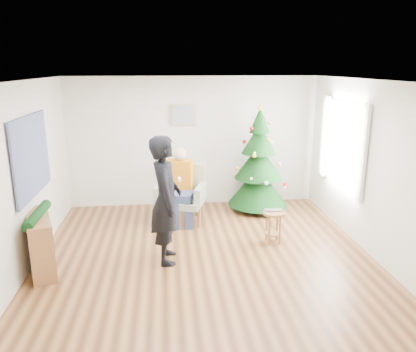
{
  "coord_description": "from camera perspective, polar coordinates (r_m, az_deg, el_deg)",
  "views": [
    {
      "loc": [
        -0.55,
        -5.56,
        2.8
      ],
      "look_at": [
        0.1,
        0.6,
        1.1
      ],
      "focal_mm": 35.0,
      "sensor_mm": 36.0,
      "label": 1
    }
  ],
  "objects": [
    {
      "name": "floor",
      "position": [
        6.25,
        -0.34,
        -11.27
      ],
      "size": [
        5.0,
        5.0,
        0.0
      ],
      "primitive_type": "plane",
      "color": "brown",
      "rests_on": "ground"
    },
    {
      "name": "ceiling",
      "position": [
        5.59,
        -0.38,
        13.29
      ],
      "size": [
        5.0,
        5.0,
        0.0
      ],
      "primitive_type": "plane",
      "rotation": [
        3.14,
        0.0,
        0.0
      ],
      "color": "white",
      "rests_on": "wall_back"
    },
    {
      "name": "wall_back",
      "position": [
        8.22,
        -2.09,
        4.81
      ],
      "size": [
        5.0,
        0.0,
        5.0
      ],
      "primitive_type": "plane",
      "rotation": [
        1.57,
        0.0,
        0.0
      ],
      "color": "silver",
      "rests_on": "floor"
    },
    {
      "name": "wall_front",
      "position": [
        3.45,
        3.82,
        -10.4
      ],
      "size": [
        5.0,
        0.0,
        5.0
      ],
      "primitive_type": "plane",
      "rotation": [
        -1.57,
        0.0,
        0.0
      ],
      "color": "silver",
      "rests_on": "floor"
    },
    {
      "name": "wall_left",
      "position": [
        6.08,
        -24.5,
        -0.35
      ],
      "size": [
        0.0,
        5.0,
        5.0
      ],
      "primitive_type": "plane",
      "rotation": [
        1.57,
        0.0,
        1.57
      ],
      "color": "silver",
      "rests_on": "floor"
    },
    {
      "name": "wall_right",
      "position": [
        6.52,
        22.07,
        0.9
      ],
      "size": [
        0.0,
        5.0,
        5.0
      ],
      "primitive_type": "plane",
      "rotation": [
        1.57,
        0.0,
        -1.57
      ],
      "color": "silver",
      "rests_on": "floor"
    },
    {
      "name": "window_panel",
      "position": [
        7.34,
        18.43,
        4.35
      ],
      "size": [
        0.04,
        1.3,
        1.4
      ],
      "primitive_type": "cube",
      "color": "white",
      "rests_on": "wall_right"
    },
    {
      "name": "curtains",
      "position": [
        7.33,
        18.22,
        4.35
      ],
      "size": [
        0.05,
        1.75,
        1.5
      ],
      "color": "white",
      "rests_on": "wall_right"
    },
    {
      "name": "christmas_tree",
      "position": [
        7.98,
        7.12,
        1.82
      ],
      "size": [
        1.17,
        1.17,
        2.11
      ],
      "rotation": [
        0.0,
        0.0,
        0.4
      ],
      "color": "#3F2816",
      "rests_on": "floor"
    },
    {
      "name": "stool",
      "position": [
        6.7,
        9.16,
        -7.06
      ],
      "size": [
        0.35,
        0.35,
        0.53
      ],
      "rotation": [
        0.0,
        0.0,
        -0.43
      ],
      "color": "brown",
      "rests_on": "floor"
    },
    {
      "name": "laptop",
      "position": [
        6.6,
        9.26,
        -4.89
      ],
      "size": [
        0.31,
        0.21,
        0.02
      ],
      "primitive_type": "imported",
      "rotation": [
        0.0,
        0.0,
        -0.08
      ],
      "color": "silver",
      "rests_on": "stool"
    },
    {
      "name": "armchair",
      "position": [
        7.48,
        -3.7,
        -3.48
      ],
      "size": [
        0.99,
        0.96,
        1.05
      ],
      "rotation": [
        0.0,
        0.0,
        -0.3
      ],
      "color": "gray",
      "rests_on": "floor"
    },
    {
      "name": "seated_person",
      "position": [
        7.32,
        -3.88,
        -1.27
      ],
      "size": [
        0.56,
        0.74,
        1.37
      ],
      "rotation": [
        0.0,
        0.0,
        -0.3
      ],
      "color": "navy",
      "rests_on": "armchair"
    },
    {
      "name": "standing_man",
      "position": [
        5.83,
        -5.96,
        -3.39
      ],
      "size": [
        0.47,
        0.7,
        1.87
      ],
      "primitive_type": "imported",
      "rotation": [
        0.0,
        0.0,
        1.6
      ],
      "color": "black",
      "rests_on": "floor"
    },
    {
      "name": "game_controller",
      "position": [
        5.71,
        -4.04,
        -0.46
      ],
      "size": [
        0.04,
        0.13,
        0.04
      ],
      "primitive_type": "cube",
      "rotation": [
        0.0,
        0.0,
        0.03
      ],
      "color": "white",
      "rests_on": "standing_man"
    },
    {
      "name": "console",
      "position": [
        6.19,
        -22.48,
        -8.71
      ],
      "size": [
        0.61,
        1.04,
        0.8
      ],
      "primitive_type": "cube",
      "rotation": [
        0.0,
        0.0,
        0.33
      ],
      "color": "brown",
      "rests_on": "floor"
    },
    {
      "name": "garland",
      "position": [
        6.04,
        -22.88,
        -5.06
      ],
      "size": [
        0.14,
        0.9,
        0.14
      ],
      "primitive_type": "cylinder",
      "rotation": [
        1.57,
        0.0,
        0.0
      ],
      "color": "black",
      "rests_on": "console"
    },
    {
      "name": "tapestry",
      "position": [
        6.29,
        -23.58,
        2.59
      ],
      "size": [
        0.03,
        1.5,
        1.15
      ],
      "primitive_type": "cube",
      "color": "black",
      "rests_on": "wall_left"
    },
    {
      "name": "framed_picture",
      "position": [
        8.09,
        -3.54,
        8.56
      ],
      "size": [
        0.52,
        0.05,
        0.42
      ],
      "color": "tan",
      "rests_on": "wall_back"
    }
  ]
}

